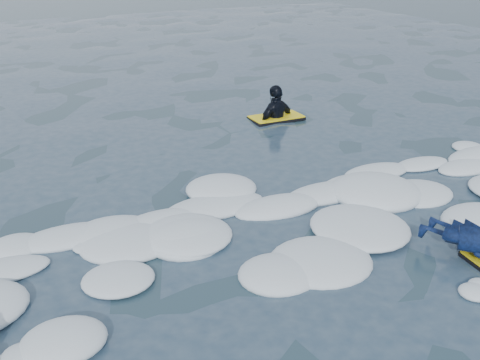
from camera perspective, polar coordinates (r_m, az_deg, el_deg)
name	(u,v)px	position (r m, az deg, el deg)	size (l,w,h in m)	color
ground	(287,270)	(6.53, 4.52, -8.54)	(120.00, 120.00, 0.00)	#162F35
foam_band	(244,231)	(7.32, 0.34, -4.81)	(12.00, 3.10, 0.30)	white
waiting_rider_unit	(276,124)	(11.60, 3.45, 5.34)	(1.03, 0.58, 1.53)	black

